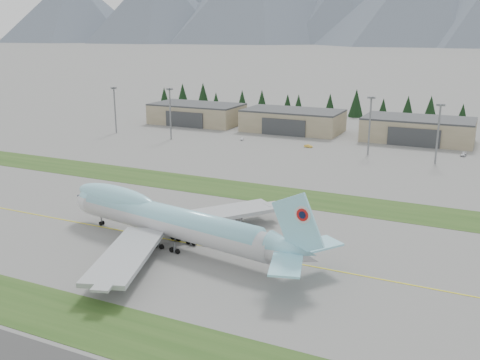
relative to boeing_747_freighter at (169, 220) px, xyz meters
The scene contains 13 objects.
ground 11.72m from the boeing_747_freighter, 164.08° to the left, with size 7000.00×7000.00×0.00m, color slate.
grass_strip_near 37.07m from the boeing_747_freighter, 105.16° to the right, with size 400.00×14.00×0.08m, color #2B4D1B.
grass_strip_far 49.07m from the boeing_747_freighter, 101.32° to the left, with size 400.00×18.00×0.08m, color #2B4D1B.
taxiway_line_main 11.72m from the boeing_747_freighter, 164.08° to the left, with size 400.00×0.40×0.02m, color yellow.
boeing_747_freighter is the anchor object (origin of this frame).
hangar_left 172.12m from the boeing_747_freighter, 117.53° to the left, with size 48.00×26.60×10.80m.
hangar_center 154.59m from the boeing_747_freighter, 99.14° to the left, with size 48.00×26.60×10.80m.
hangar_right 156.69m from the boeing_747_freighter, 76.93° to the left, with size 48.00×26.60×10.80m.
floodlight_masts 112.88m from the boeing_747_freighter, 90.60° to the left, with size 197.77×10.68×23.61m.
service_vehicle_a 126.90m from the boeing_747_freighter, 107.35° to the left, with size 1.38×3.43×1.17m, color white.
service_vehicle_b 118.90m from the boeing_747_freighter, 92.46° to the left, with size 1.30×3.70×1.22m, color gold.
service_vehicle_c 141.02m from the boeing_747_freighter, 66.38° to the left, with size 1.91×4.70×1.36m, color silver.
conifer_belt 214.93m from the boeing_747_freighter, 89.60° to the left, with size 271.60×14.14×16.96m.
Camera 1 is at (73.76, -100.75, 47.91)m, focal length 40.00 mm.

